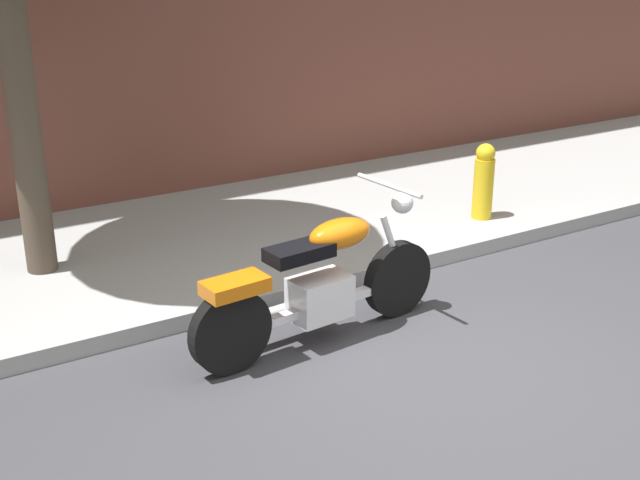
{
  "coord_description": "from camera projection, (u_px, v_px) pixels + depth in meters",
  "views": [
    {
      "loc": [
        -3.35,
        -4.0,
        2.85
      ],
      "look_at": [
        -0.51,
        0.64,
        0.8
      ],
      "focal_mm": 46.14,
      "sensor_mm": 36.0,
      "label": 1
    }
  ],
  "objects": [
    {
      "name": "ground_plane",
      "position": [
        427.0,
        359.0,
        5.84
      ],
      "size": [
        60.0,
        60.0,
        0.0
      ],
      "primitive_type": "plane",
      "color": "#38383D"
    },
    {
      "name": "sidewalk",
      "position": [
        250.0,
        235.0,
        8.03
      ],
      "size": [
        22.04,
        2.94,
        0.14
      ],
      "primitive_type": "cube",
      "color": "#979797",
      "rests_on": "ground"
    },
    {
      "name": "motorcycle",
      "position": [
        319.0,
        284.0,
        5.95
      ],
      "size": [
        2.12,
        0.7,
        1.11
      ],
      "color": "black",
      "rests_on": "ground"
    },
    {
      "name": "fire_hydrant",
      "position": [
        483.0,
        188.0,
        8.18
      ],
      "size": [
        0.2,
        0.2,
        0.91
      ],
      "color": "gold",
      "rests_on": "ground"
    }
  ]
}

